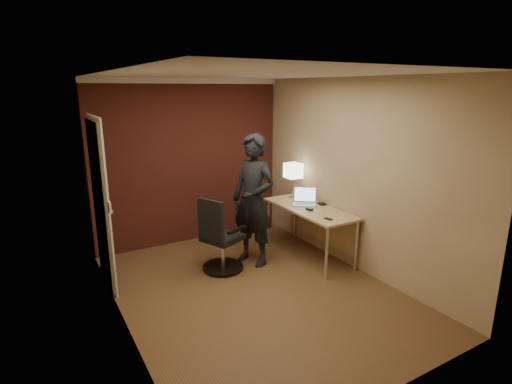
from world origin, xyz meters
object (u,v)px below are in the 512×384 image
Objects in this scene: laptop at (305,199)px; office_chair at (219,240)px; desk_lamp at (293,171)px; desk at (313,215)px; mouse at (310,209)px; wallet at (322,204)px; person at (253,200)px; phone at (328,219)px.

laptop is 0.42× the size of office_chair.
desk_lamp reaches higher than office_chair.
desk is 1.41m from office_chair.
laptop is 1.42m from office_chair.
office_chair is (-1.39, 0.19, -0.16)m from desk.
desk_lamp is 0.77m from mouse.
wallet is 1.06m from person.
laptop reaches higher than desk.
desk_lamp is at bearing 13.95° from office_chair.
desk_lamp reaches higher than laptop.
laptop is at bearing 93.57° from desk.
office_chair reaches higher than wallet.
laptop is (-0.01, 0.20, 0.19)m from desk.
desk_lamp is 4.65× the size of phone.
laptop is at bearing -95.67° from desk_lamp.
phone is 0.66m from wallet.
mouse is 0.34m from wallet.
desk_lamp is 1.28× the size of laptop.
phone is 1.05× the size of wallet.
phone is (-0.21, -1.08, -0.41)m from desk_lamp.
office_chair is (-1.20, 0.73, -0.30)m from phone.
office_chair is at bearing -179.80° from laptop.
desk is at bearing 61.98° from phone.
wallet is (0.32, 0.12, -0.01)m from mouse.
wallet is at bearing 48.76° from phone.
phone is at bearing -103.19° from laptop.
wallet reaches higher than phone.
desk is at bearing -170.91° from wallet.
desk_lamp is 5.35× the size of mouse.
office_chair is at bearing 139.94° from phone.
phone reaches higher than desk.
wallet is at bearing 56.61° from person.
office_chair is 0.70m from person.
laptop is at bearing 65.82° from person.
desk is 0.93m from person.
mouse is 0.79m from person.
desk_lamp is 1.17m from phone.
desk is 15.00× the size of mouse.
office_chair is at bearing 162.76° from mouse.
desk is 13.04× the size of phone.
mouse is (-0.15, -0.10, 0.14)m from desk.
mouse reaches higher than phone.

